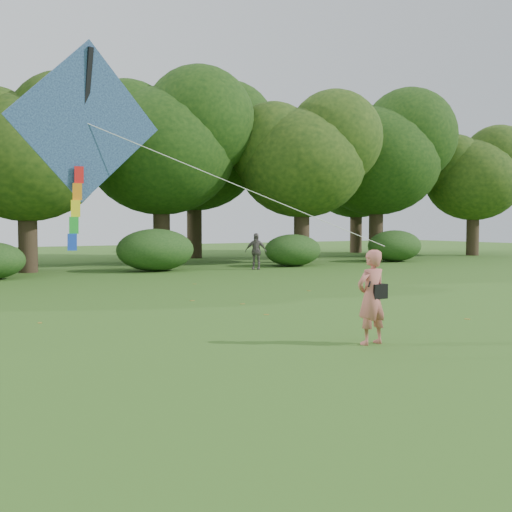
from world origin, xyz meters
TOP-DOWN VIEW (x-y plane):
  - ground at (0.00, 0.00)m, footprint 100.00×100.00m
  - man_kite_flyer at (-0.23, -0.09)m, footprint 0.64×0.44m
  - bystander_right at (7.27, 16.39)m, footprint 1.02×0.92m
  - crossbody_bag at (-0.12, -0.12)m, footprint 0.43×0.20m
  - flying_kite at (-4.87, 1.25)m, footprint 6.14×1.68m
  - tree_line at (1.67, 22.88)m, footprint 54.70×15.30m
  - shrub_band at (-0.72, 17.60)m, footprint 39.15×3.22m
  - fallen_leaves at (1.38, 4.20)m, footprint 8.88×14.50m

SIDE VIEW (x-z plane):
  - ground at x=0.00m, z-range 0.00..0.00m
  - fallen_leaves at x=1.38m, z-range 0.00..0.01m
  - bystander_right at x=7.27m, z-range 0.00..1.67m
  - man_kite_flyer at x=-0.23m, z-range 0.00..1.68m
  - shrub_band at x=-0.72m, z-range -0.08..1.79m
  - crossbody_bag at x=-0.12m, z-range 0.60..1.29m
  - flying_kite at x=-4.87m, z-range 2.04..5.25m
  - tree_line at x=1.67m, z-range 0.86..10.35m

